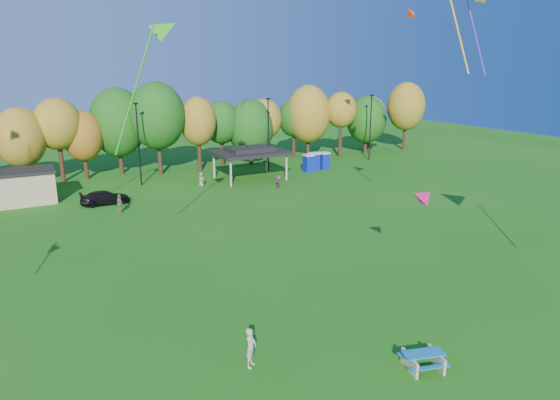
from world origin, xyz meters
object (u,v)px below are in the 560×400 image
porta_potties (316,162)px  car_d (105,198)px  picnic_table (423,359)px  kite_flyer (251,348)px

porta_potties → car_d: size_ratio=0.83×
porta_potties → picnic_table: (-19.24, -38.81, -0.65)m
kite_flyer → picnic_table: bearing=-74.6°
picnic_table → kite_flyer: size_ratio=1.15×
porta_potties → kite_flyer: bearing=-126.4°
kite_flyer → car_d: (-0.78, 30.96, -0.27)m
car_d → kite_flyer: bearing=-177.0°
porta_potties → picnic_table: bearing=-116.4°
porta_potties → car_d: bearing=-171.3°
picnic_table → car_d: bearing=117.8°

